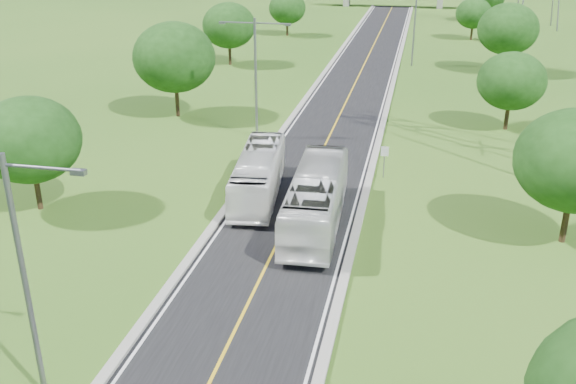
# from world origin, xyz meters

# --- Properties ---
(ground) EXTENTS (260.00, 260.00, 0.00)m
(ground) POSITION_xyz_m (0.00, 60.00, 0.00)
(ground) COLOR #2A5517
(ground) RESTS_ON ground
(road) EXTENTS (8.00, 150.00, 0.06)m
(road) POSITION_xyz_m (0.00, 66.00, 0.03)
(road) COLOR black
(road) RESTS_ON ground
(curb_left) EXTENTS (0.50, 150.00, 0.22)m
(curb_left) POSITION_xyz_m (-4.25, 66.00, 0.11)
(curb_left) COLOR gray
(curb_left) RESTS_ON ground
(curb_right) EXTENTS (0.50, 150.00, 0.22)m
(curb_right) POSITION_xyz_m (4.25, 66.00, 0.11)
(curb_right) COLOR gray
(curb_right) RESTS_ON ground
(speed_limit_sign) EXTENTS (0.55, 0.09, 2.40)m
(speed_limit_sign) POSITION_xyz_m (5.20, 37.98, 1.60)
(speed_limit_sign) COLOR slate
(speed_limit_sign) RESTS_ON ground
(streetlight_near_left) EXTENTS (5.90, 0.25, 10.00)m
(streetlight_near_left) POSITION_xyz_m (-6.00, 12.00, 5.94)
(streetlight_near_left) COLOR slate
(streetlight_near_left) RESTS_ON ground
(streetlight_mid_left) EXTENTS (5.90, 0.25, 10.00)m
(streetlight_mid_left) POSITION_xyz_m (-6.00, 45.00, 5.94)
(streetlight_mid_left) COLOR slate
(streetlight_mid_left) RESTS_ON ground
(streetlight_far_right) EXTENTS (5.90, 0.25, 10.00)m
(streetlight_far_right) POSITION_xyz_m (6.00, 78.00, 5.94)
(streetlight_far_right) COLOR slate
(streetlight_far_right) RESTS_ON ground
(tree_lb) EXTENTS (6.30, 6.30, 7.33)m
(tree_lb) POSITION_xyz_m (-16.00, 28.00, 4.64)
(tree_lb) COLOR black
(tree_lb) RESTS_ON ground
(tree_lc) EXTENTS (7.56, 7.56, 8.79)m
(tree_lc) POSITION_xyz_m (-15.00, 50.00, 5.58)
(tree_lc) COLOR black
(tree_lc) RESTS_ON ground
(tree_ld) EXTENTS (6.72, 6.72, 7.82)m
(tree_ld) POSITION_xyz_m (-17.00, 74.00, 4.95)
(tree_ld) COLOR black
(tree_ld) RESTS_ON ground
(tree_le) EXTENTS (5.88, 5.88, 6.84)m
(tree_le) POSITION_xyz_m (-14.50, 98.00, 4.33)
(tree_le) COLOR black
(tree_le) RESTS_ON ground
(tree_rc) EXTENTS (5.88, 5.88, 6.84)m
(tree_rc) POSITION_xyz_m (15.00, 52.00, 4.33)
(tree_rc) COLOR black
(tree_rc) RESTS_ON ground
(tree_rd) EXTENTS (7.14, 7.14, 8.30)m
(tree_rd) POSITION_xyz_m (17.00, 76.00, 5.27)
(tree_rd) COLOR black
(tree_rd) RESTS_ON ground
(tree_re) EXTENTS (5.46, 5.46, 6.35)m
(tree_re) POSITION_xyz_m (14.50, 100.00, 4.02)
(tree_re) COLOR black
(tree_re) RESTS_ON ground
(bus_outbound) EXTENTS (3.38, 12.26, 3.38)m
(bus_outbound) POSITION_xyz_m (1.74, 29.23, 1.75)
(bus_outbound) COLOR silver
(bus_outbound) RESTS_ON road
(bus_inbound) EXTENTS (3.83, 11.16, 3.04)m
(bus_inbound) POSITION_xyz_m (-2.76, 32.91, 1.58)
(bus_inbound) COLOR white
(bus_inbound) RESTS_ON road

